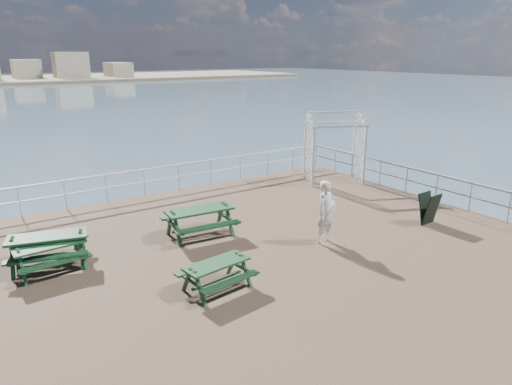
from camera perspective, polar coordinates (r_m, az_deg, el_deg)
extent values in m
cube|color=brown|center=(12.77, -2.54, -8.71)|extent=(18.00, 14.00, 0.30)
plane|color=#3F596B|center=(50.75, -26.94, 6.80)|extent=(300.00, 300.00, 0.00)
cube|color=tan|center=(146.53, -26.25, 12.58)|extent=(160.00, 40.00, 0.80)
cube|color=beige|center=(143.31, -26.63, 13.64)|extent=(7.00, 8.00, 5.00)
cube|color=beige|center=(145.23, -22.28, 14.57)|extent=(9.00, 8.00, 7.00)
cube|color=beige|center=(148.58, -17.18, 14.51)|extent=(6.00, 8.00, 4.00)
cylinder|color=brown|center=(21.49, 6.98, -1.40)|extent=(0.36, 0.36, 2.10)
cube|color=silver|center=(18.25, -13.88, 2.76)|extent=(17.70, 0.07, 0.07)
cube|color=silver|center=(18.38, -13.77, 1.25)|extent=(17.70, 0.05, 0.05)
cube|color=silver|center=(18.29, 21.81, 2.05)|extent=(0.07, 13.70, 0.07)
cube|color=silver|center=(18.42, 21.65, 0.55)|extent=(0.05, 13.70, 0.05)
cube|color=#12331A|center=(13.12, -24.67, -5.05)|extent=(2.10, 1.26, 0.07)
cube|color=#12331A|center=(13.84, -24.26, -5.29)|extent=(1.97, 0.79, 0.05)
cube|color=#12331A|center=(12.63, -24.76, -7.45)|extent=(1.97, 0.79, 0.05)
cube|color=#12331A|center=(13.37, -27.98, -6.67)|extent=(0.50, 1.55, 0.07)
cube|color=#12331A|center=(13.16, -20.94, -6.11)|extent=(0.50, 1.55, 0.07)
cube|color=#12331A|center=(13.69, -27.75, -6.35)|extent=(0.23, 0.57, 0.96)
cube|color=#12331A|center=(13.09, -28.16, -7.45)|extent=(0.23, 0.57, 0.96)
cube|color=#12331A|center=(13.49, -20.87, -5.80)|extent=(0.23, 0.57, 0.96)
cube|color=#12331A|center=(12.88, -20.95, -6.89)|extent=(0.23, 0.57, 0.96)
cube|color=#12331A|center=(13.32, -24.38, -7.19)|extent=(1.71, 0.55, 0.07)
cube|color=#12331A|center=(12.82, -24.47, -6.00)|extent=(1.76, 0.76, 0.06)
cube|color=#12331A|center=(13.45, -24.89, -6.28)|extent=(1.73, 0.33, 0.05)
cube|color=#12331A|center=(12.41, -23.69, -8.06)|extent=(1.73, 0.33, 0.05)
cube|color=#12331A|center=(12.83, -27.43, -7.84)|extent=(0.15, 1.39, 0.06)
cube|color=#12331A|center=(13.08, -21.25, -6.58)|extent=(0.15, 1.39, 0.06)
cube|color=#12331A|center=(13.11, -27.63, -7.58)|extent=(0.10, 0.50, 0.84)
cube|color=#12331A|center=(12.59, -27.16, -8.52)|extent=(0.10, 0.50, 0.84)
cube|color=#12331A|center=(13.35, -21.58, -6.35)|extent=(0.10, 0.50, 0.84)
cube|color=#12331A|center=(12.84, -20.86, -7.21)|extent=(0.10, 0.50, 0.84)
cube|color=#12331A|center=(13.00, -24.21, -7.91)|extent=(1.53, 0.16, 0.06)
cube|color=#12331A|center=(13.95, -7.09, -2.18)|extent=(2.08, 0.95, 0.07)
cube|color=#12331A|center=(14.65, -8.05, -2.62)|extent=(2.04, 0.44, 0.06)
cube|color=#12331A|center=(13.48, -5.94, -4.32)|extent=(2.04, 0.44, 0.06)
cube|color=#12331A|center=(13.80, -10.28, -4.09)|extent=(0.22, 1.63, 0.07)
cube|color=#12331A|center=(14.38, -3.93, -2.96)|extent=(0.22, 1.63, 0.07)
cube|color=#12331A|center=(14.12, -10.72, -3.87)|extent=(0.14, 0.59, 0.99)
cube|color=#12331A|center=(13.52, -9.80, -4.77)|extent=(0.14, 0.59, 0.99)
cube|color=#12331A|center=(14.69, -4.49, -2.78)|extent=(0.14, 0.59, 0.99)
cube|color=#12331A|center=(14.12, -3.33, -3.59)|extent=(0.14, 0.59, 0.99)
cube|color=#12331A|center=(14.14, -7.01, -4.29)|extent=(1.80, 0.24, 0.07)
cube|color=#12331A|center=(10.88, -4.94, -8.84)|extent=(1.66, 0.81, 0.05)
cube|color=#12331A|center=(11.38, -6.51, -9.10)|extent=(1.61, 0.42, 0.04)
cube|color=#12331A|center=(10.61, -3.18, -11.05)|extent=(1.61, 0.42, 0.04)
cube|color=#12331A|center=(10.67, -7.84, -11.14)|extent=(0.23, 1.28, 0.05)
cube|color=#12331A|center=(11.36, -2.17, -9.15)|extent=(0.23, 1.28, 0.05)
cube|color=#12331A|center=(10.89, -8.61, -10.82)|extent=(0.13, 0.46, 0.78)
cube|color=#12331A|center=(10.50, -7.01, -11.89)|extent=(0.13, 0.46, 0.78)
cube|color=#12331A|center=(11.57, -3.00, -8.91)|extent=(0.13, 0.46, 0.78)
cube|color=#12331A|center=(11.19, -1.30, -9.81)|extent=(0.13, 0.46, 0.78)
cube|color=#12331A|center=(11.07, -4.88, -10.86)|extent=(1.42, 0.25, 0.05)
cube|color=silver|center=(19.08, 7.15, 4.29)|extent=(0.12, 0.12, 2.46)
cube|color=silver|center=(20.24, 6.14, 5.06)|extent=(0.12, 0.12, 2.46)
cube|color=silver|center=(19.86, 13.41, 4.46)|extent=(0.12, 0.12, 2.46)
cube|color=silver|center=(20.97, 12.10, 5.19)|extent=(0.12, 0.12, 2.46)
cube|color=silver|center=(19.21, 10.55, 8.09)|extent=(2.29, 1.07, 0.08)
cube|color=silver|center=(20.35, 9.34, 8.64)|extent=(2.29, 1.07, 0.08)
cube|color=silver|center=(19.71, 10.01, 9.88)|extent=(2.28, 1.06, 0.07)
cube|color=black|center=(15.90, 21.11, -2.02)|extent=(0.66, 0.31, 1.06)
cube|color=black|center=(16.01, 20.46, -1.83)|extent=(0.66, 0.31, 1.06)
imported|color=white|center=(13.44, 8.76, -2.47)|extent=(0.76, 0.57, 1.90)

